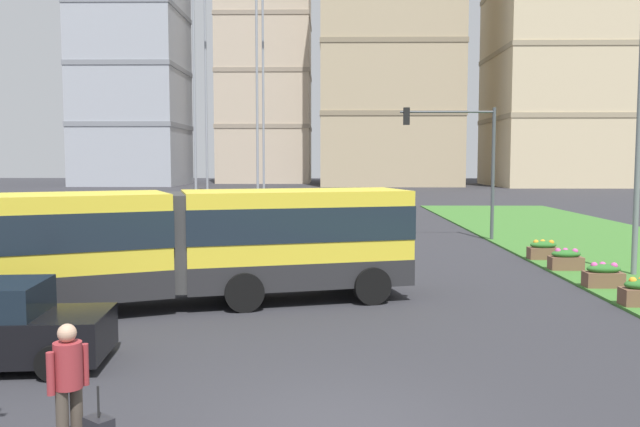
{
  "coord_description": "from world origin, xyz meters",
  "views": [
    {
      "loc": [
        -0.16,
        -9.18,
        3.83
      ],
      "look_at": [
        -0.43,
        10.82,
        2.2
      ],
      "focal_mm": 37.06,
      "sensor_mm": 36.0,
      "label": 1
    }
  ],
  "objects_px": {
    "flower_planter_3": "(603,275)",
    "apartment_tower_centre": "(389,51)",
    "pedestrian_crossing": "(68,380)",
    "flower_planter_4": "(566,259)",
    "apartment_tower_eastcentre": "(561,24)",
    "articulated_bus": "(191,243)",
    "apartment_tower_west": "(131,43)",
    "traffic_light_far_right": "(463,149)",
    "flower_planter_5": "(543,250)",
    "streetlight_median": "(640,116)",
    "apartment_tower_westcentre": "(265,77)"
  },
  "relations": [
    {
      "from": "articulated_bus",
      "to": "apartment_tower_west",
      "type": "bearing_deg",
      "value": 107.43
    },
    {
      "from": "streetlight_median",
      "to": "apartment_tower_west",
      "type": "bearing_deg",
      "value": 116.76
    },
    {
      "from": "apartment_tower_westcentre",
      "to": "apartment_tower_eastcentre",
      "type": "xyz_separation_m",
      "value": [
        44.53,
        -14.08,
        5.85
      ]
    },
    {
      "from": "flower_planter_5",
      "to": "apartment_tower_centre",
      "type": "bearing_deg",
      "value": 89.38
    },
    {
      "from": "streetlight_median",
      "to": "apartment_tower_eastcentre",
      "type": "distance_m",
      "value": 82.33
    },
    {
      "from": "apartment_tower_centre",
      "to": "flower_planter_4",
      "type": "bearing_deg",
      "value": -90.6
    },
    {
      "from": "flower_planter_4",
      "to": "traffic_light_far_right",
      "type": "distance_m",
      "value": 9.71
    },
    {
      "from": "articulated_bus",
      "to": "flower_planter_3",
      "type": "relative_size",
      "value": 10.83
    },
    {
      "from": "articulated_bus",
      "to": "flower_planter_4",
      "type": "xyz_separation_m",
      "value": [
        11.72,
        5.42,
        -1.23
      ]
    },
    {
      "from": "articulated_bus",
      "to": "flower_planter_5",
      "type": "distance_m",
      "value": 14.15
    },
    {
      "from": "apartment_tower_west",
      "to": "apartment_tower_centre",
      "type": "relative_size",
      "value": 1.07
    },
    {
      "from": "traffic_light_far_right",
      "to": "pedestrian_crossing",
      "type": "bearing_deg",
      "value": -112.74
    },
    {
      "from": "flower_planter_3",
      "to": "apartment_tower_eastcentre",
      "type": "bearing_deg",
      "value": 71.98
    },
    {
      "from": "flower_planter_4",
      "to": "flower_planter_5",
      "type": "bearing_deg",
      "value": 90.0
    },
    {
      "from": "articulated_bus",
      "to": "traffic_light_far_right",
      "type": "relative_size",
      "value": 1.9
    },
    {
      "from": "flower_planter_4",
      "to": "traffic_light_far_right",
      "type": "height_order",
      "value": "traffic_light_far_right"
    },
    {
      "from": "flower_planter_4",
      "to": "apartment_tower_west",
      "type": "distance_m",
      "value": 89.35
    },
    {
      "from": "flower_planter_4",
      "to": "apartment_tower_eastcentre",
      "type": "bearing_deg",
      "value": 71.29
    },
    {
      "from": "pedestrian_crossing",
      "to": "flower_planter_4",
      "type": "height_order",
      "value": "pedestrian_crossing"
    },
    {
      "from": "apartment_tower_eastcentre",
      "to": "streetlight_median",
      "type": "bearing_deg",
      "value": -107.22
    },
    {
      "from": "streetlight_median",
      "to": "apartment_tower_west",
      "type": "relative_size",
      "value": 0.22
    },
    {
      "from": "flower_planter_4",
      "to": "flower_planter_3",
      "type": "bearing_deg",
      "value": -90.0
    },
    {
      "from": "pedestrian_crossing",
      "to": "apartment_tower_centre",
      "type": "height_order",
      "value": "apartment_tower_centre"
    },
    {
      "from": "apartment_tower_eastcentre",
      "to": "flower_planter_4",
      "type": "bearing_deg",
      "value": -108.71
    },
    {
      "from": "traffic_light_far_right",
      "to": "apartment_tower_westcentre",
      "type": "distance_m",
      "value": 83.99
    },
    {
      "from": "flower_planter_5",
      "to": "traffic_light_far_right",
      "type": "height_order",
      "value": "traffic_light_far_right"
    },
    {
      "from": "streetlight_median",
      "to": "flower_planter_4",
      "type": "bearing_deg",
      "value": 154.57
    },
    {
      "from": "flower_planter_4",
      "to": "apartment_tower_westcentre",
      "type": "relative_size",
      "value": 0.03
    },
    {
      "from": "flower_planter_3",
      "to": "streetlight_median",
      "type": "distance_m",
      "value": 5.63
    },
    {
      "from": "flower_planter_4",
      "to": "articulated_bus",
      "type": "bearing_deg",
      "value": -155.17
    },
    {
      "from": "traffic_light_far_right",
      "to": "flower_planter_3",
      "type": "bearing_deg",
      "value": -81.11
    },
    {
      "from": "flower_planter_3",
      "to": "flower_planter_5",
      "type": "relative_size",
      "value": 1.0
    },
    {
      "from": "flower_planter_3",
      "to": "apartment_tower_west",
      "type": "xyz_separation_m",
      "value": [
        -37.96,
        81.23,
        20.95
      ]
    },
    {
      "from": "pedestrian_crossing",
      "to": "apartment_tower_westcentre",
      "type": "height_order",
      "value": "apartment_tower_westcentre"
    },
    {
      "from": "articulated_bus",
      "to": "flower_planter_4",
      "type": "bearing_deg",
      "value": 24.83
    },
    {
      "from": "articulated_bus",
      "to": "flower_planter_4",
      "type": "relative_size",
      "value": 10.83
    },
    {
      "from": "flower_planter_3",
      "to": "apartment_tower_west",
      "type": "relative_size",
      "value": 0.03
    },
    {
      "from": "flower_planter_3",
      "to": "apartment_tower_westcentre",
      "type": "distance_m",
      "value": 96.4
    },
    {
      "from": "flower_planter_4",
      "to": "traffic_light_far_right",
      "type": "relative_size",
      "value": 0.18
    },
    {
      "from": "pedestrian_crossing",
      "to": "flower_planter_5",
      "type": "xyz_separation_m",
      "value": [
        11.46,
        16.66,
        -0.58
      ]
    },
    {
      "from": "streetlight_median",
      "to": "apartment_tower_westcentre",
      "type": "bearing_deg",
      "value": 102.9
    },
    {
      "from": "apartment_tower_westcentre",
      "to": "apartment_tower_eastcentre",
      "type": "height_order",
      "value": "apartment_tower_eastcentre"
    },
    {
      "from": "flower_planter_3",
      "to": "apartment_tower_centre",
      "type": "height_order",
      "value": "apartment_tower_centre"
    },
    {
      "from": "articulated_bus",
      "to": "apartment_tower_eastcentre",
      "type": "height_order",
      "value": "apartment_tower_eastcentre"
    },
    {
      "from": "apartment_tower_westcentre",
      "to": "pedestrian_crossing",
      "type": "bearing_deg",
      "value": -85.92
    },
    {
      "from": "articulated_bus",
      "to": "pedestrian_crossing",
      "type": "distance_m",
      "value": 8.86
    },
    {
      "from": "streetlight_median",
      "to": "apartment_tower_eastcentre",
      "type": "bearing_deg",
      "value": 72.78
    },
    {
      "from": "flower_planter_3",
      "to": "pedestrian_crossing",
      "type": "bearing_deg",
      "value": -135.77
    },
    {
      "from": "flower_planter_5",
      "to": "apartment_tower_centre",
      "type": "distance_m",
      "value": 77.17
    },
    {
      "from": "apartment_tower_centre",
      "to": "apartment_tower_eastcentre",
      "type": "bearing_deg",
      "value": -2.97
    }
  ]
}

